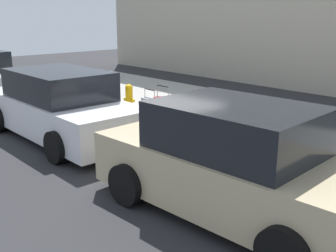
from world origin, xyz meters
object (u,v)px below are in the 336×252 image
object	(u,v)px
suitcase_olive_5	(209,119)
parked_car_beige_0	(234,164)
suitcase_silver_9	(150,108)
suitcase_navy_0	(316,152)
parked_car_white_1	(60,107)
suitcase_silver_2	(267,134)
suitcase_teal_4	(224,125)
suitcase_black_3	(247,128)
bollard_post	(114,96)
suitcase_navy_7	(177,115)
fire_hydrant	(129,98)
suitcase_red_1	(290,145)
suitcase_maroon_6	(191,115)
suitcase_red_8	(163,110)

from	to	relation	value
suitcase_olive_5	parked_car_beige_0	distance (m)	3.48
suitcase_silver_9	parked_car_beige_0	bearing A→B (deg)	153.29
suitcase_navy_0	suitcase_olive_5	world-z (taller)	suitcase_olive_5
parked_car_white_1	suitcase_silver_2	bearing A→B (deg)	-150.43
suitcase_teal_4	suitcase_black_3	bearing A→B (deg)	-169.31
suitcase_teal_4	bollard_post	xyz separation A→B (m)	(3.93, 0.11, 0.07)
suitcase_black_3	suitcase_navy_7	distance (m)	2.02
bollard_post	suitcase_silver_2	bearing A→B (deg)	-178.61
suitcase_silver_9	parked_car_beige_0	size ratio (longest dim) A/B	0.17
suitcase_navy_0	fire_hydrant	bearing A→B (deg)	-0.41
suitcase_navy_0	suitcase_black_3	bearing A→B (deg)	-3.71
suitcase_navy_7	parked_car_white_1	world-z (taller)	parked_car_white_1
suitcase_black_3	suitcase_silver_9	size ratio (longest dim) A/B	1.27
suitcase_navy_0	suitcase_navy_7	bearing A→B (deg)	-0.01
suitcase_red_1	parked_car_white_1	size ratio (longest dim) A/B	0.13
suitcase_black_3	bollard_post	distance (m)	4.46
suitcase_navy_7	suitcase_silver_9	distance (m)	1.14
suitcase_silver_9	bollard_post	distance (m)	1.33
suitcase_olive_5	fire_hydrant	size ratio (longest dim) A/B	1.20
suitcase_navy_0	parked_car_white_1	distance (m)	5.56
suitcase_silver_2	suitcase_silver_9	xyz separation A→B (m)	(3.69, -0.10, -0.12)
suitcase_teal_4	parked_car_white_1	bearing A→B (deg)	37.59
suitcase_maroon_6	parked_car_white_1	xyz separation A→B (m)	(1.96, 2.23, 0.21)
suitcase_navy_0	bollard_post	xyz separation A→B (m)	(6.05, 0.11, 0.12)
suitcase_silver_9	parked_car_beige_0	world-z (taller)	parked_car_beige_0
suitcase_teal_4	parked_car_beige_0	xyz separation A→B (m)	(-2.09, 2.27, 0.28)
suitcase_red_8	suitcase_maroon_6	bearing A→B (deg)	174.97
suitcase_red_1	suitcase_silver_9	xyz separation A→B (m)	(4.21, -0.09, -0.02)
suitcase_maroon_6	suitcase_navy_7	size ratio (longest dim) A/B	1.29
suitcase_navy_0	fire_hydrant	world-z (taller)	fire_hydrant
suitcase_olive_5	suitcase_navy_7	distance (m)	0.99
fire_hydrant	parked_car_white_1	distance (m)	2.36
suitcase_silver_2	parked_car_beige_0	bearing A→B (deg)	114.34
suitcase_teal_4	parked_car_beige_0	size ratio (longest dim) A/B	0.23
suitcase_maroon_6	parked_car_white_1	world-z (taller)	parked_car_white_1
bollard_post	suitcase_black_3	bearing A→B (deg)	-177.26
suitcase_olive_5	suitcase_navy_7	bearing A→B (deg)	2.74
suitcase_navy_0	suitcase_maroon_6	world-z (taller)	suitcase_maroon_6
suitcase_teal_4	suitcase_navy_7	xyz separation A→B (m)	(1.49, 0.00, -0.05)
suitcase_red_8	suitcase_silver_9	world-z (taller)	suitcase_red_8
suitcase_silver_2	fire_hydrant	distance (m)	4.48
suitcase_silver_2	suitcase_maroon_6	size ratio (longest dim) A/B	0.99
suitcase_navy_7	suitcase_teal_4	bearing A→B (deg)	-179.91
suitcase_olive_5	fire_hydrant	distance (m)	2.92
suitcase_maroon_6	fire_hydrant	bearing A→B (deg)	-1.66
suitcase_red_1	suitcase_olive_5	size ratio (longest dim) A/B	0.64
suitcase_red_1	suitcase_olive_5	distance (m)	2.09
suitcase_red_1	parked_car_beige_0	bearing A→B (deg)	102.42
fire_hydrant	parked_car_beige_0	distance (m)	5.98
suitcase_teal_4	suitcase_red_8	distance (m)	2.05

